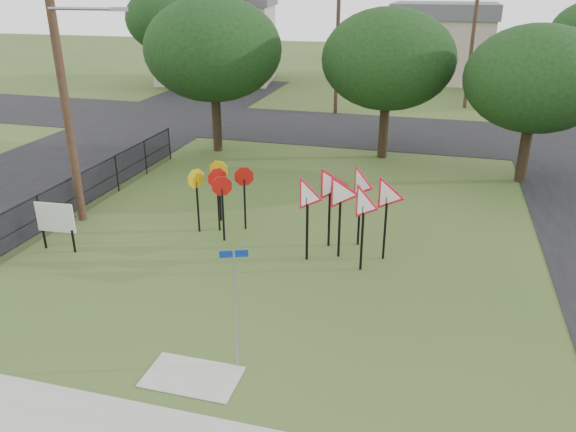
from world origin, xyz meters
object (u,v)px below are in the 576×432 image
object	(u,v)px
stop_sign_cluster	(220,184)
yield_sign_cluster	(348,197)
street_name_sign	(236,302)
info_board	(55,219)

from	to	relation	value
stop_sign_cluster	yield_sign_cluster	distance (m)	4.43
street_name_sign	yield_sign_cluster	bearing A→B (deg)	77.44
yield_sign_cluster	info_board	world-z (taller)	yield_sign_cluster
stop_sign_cluster	street_name_sign	bearing A→B (deg)	-65.74
stop_sign_cluster	info_board	xyz separation A→B (m)	(-4.30, -2.77, -0.61)
street_name_sign	info_board	size ratio (longest dim) A/B	1.78
yield_sign_cluster	stop_sign_cluster	bearing A→B (deg)	169.93
street_name_sign	stop_sign_cluster	bearing A→B (deg)	114.26
stop_sign_cluster	info_board	bearing A→B (deg)	-147.25
info_board	stop_sign_cluster	bearing A→B (deg)	32.75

